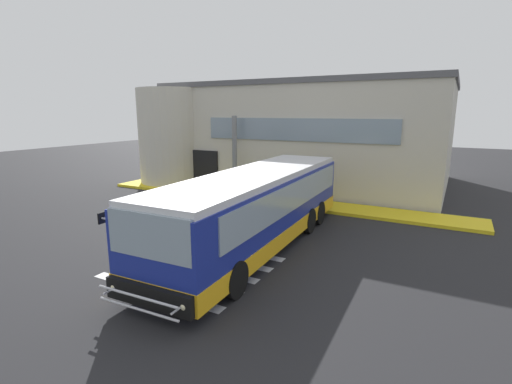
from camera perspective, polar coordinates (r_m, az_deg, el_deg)
ground_plane at (r=16.37m, az=-5.80°, el=-4.83°), size 80.00×90.00×0.02m
bay_paint_stripes at (r=12.06m, az=-9.18°, el=-11.17°), size 4.40×3.96×0.01m
terminal_building at (r=26.28m, az=7.20°, el=8.75°), size 18.63×13.80×6.51m
boarding_curb at (r=20.35m, az=1.79°, el=-1.15°), size 20.83×2.00×0.15m
entry_support_column at (r=21.66m, az=-3.26°, el=5.70°), size 0.28×0.28×4.37m
bus_main_foreground at (r=13.24m, az=0.09°, el=-2.80°), size 3.02×11.55×2.70m
passenger_near_column at (r=20.82m, az=-2.37°, el=1.97°), size 0.56×0.33×1.68m
passenger_by_doorway at (r=20.46m, az=0.94°, el=1.79°), size 0.47×0.42×1.68m
passenger_at_curb_edge at (r=19.82m, az=2.79°, el=1.55°), size 0.59×0.38×1.68m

